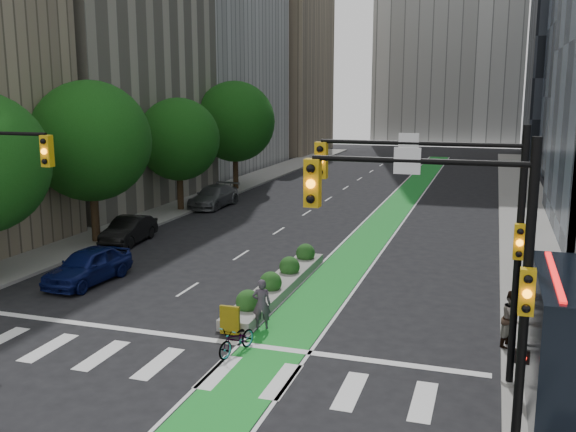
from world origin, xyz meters
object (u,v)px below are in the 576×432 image
Objects in this scene: bicycle at (237,339)px; cyclist at (262,304)px; median_planter at (279,282)px; parked_car_left_mid at (129,230)px; parked_car_left_near at (88,266)px; pedestrian_near at (513,319)px; parked_car_left_far at (214,196)px.

cyclist is at bearing 104.46° from bicycle.
median_planter is 11.90m from parked_car_left_mid.
cyclist is at bearing -13.52° from parked_car_left_near.
cyclist is (0.80, -4.27, 0.53)m from median_planter.
median_planter is at bearing 13.90° from parked_car_left_near.
pedestrian_near is (9.10, -3.69, 0.70)m from median_planter.
pedestrian_near is at bearing 33.57° from bicycle.
pedestrian_near is at bearing -30.60° from parked_car_left_mid.
median_planter is at bearing -56.26° from parked_car_left_far.
parked_car_left_near is (-9.02, 2.79, -0.12)m from cyclist.
parked_car_left_far is (-0.17, 11.61, 0.04)m from parked_car_left_mid.
parked_car_left_mid is 0.83× the size of parked_car_left_far.
parked_car_left_far reaches higher than parked_car_left_mid.
cyclist reaches higher than median_planter.
parked_car_left_near is 7.39m from parked_car_left_mid.
median_planter is at bearing 92.69° from pedestrian_near.
cyclist reaches higher than bicycle.
bicycle is at bearing 133.85° from pedestrian_near.
cyclist is 0.40× the size of parked_car_left_near.
parked_car_left_near is at bearing -169.79° from median_planter.
bicycle is 0.97× the size of pedestrian_near.
parked_car_left_mid is 11.61m from parked_car_left_far.
pedestrian_near reaches higher than bicycle.
cyclist is at bearing -59.99° from parked_car_left_far.
parked_car_left_near reaches higher than parked_car_left_mid.
bicycle is 0.99× the size of cyclist.
cyclist is at bearing -46.34° from parked_car_left_mid.
bicycle is 0.41× the size of parked_car_left_mid.
parked_car_left_mid is at bearing -57.40° from cyclist.
pedestrian_near reaches higher than parked_car_left_near.
median_planter is 5.75× the size of bicycle.
bicycle is at bearing -83.05° from median_planter.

